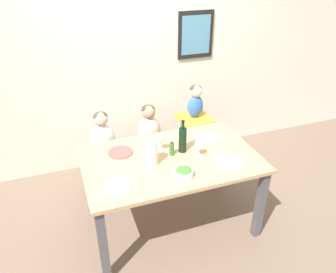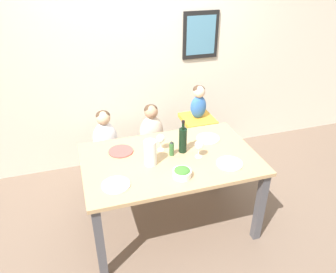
{
  "view_description": "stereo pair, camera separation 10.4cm",
  "coord_description": "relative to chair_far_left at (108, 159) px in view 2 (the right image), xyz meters",
  "views": [
    {
      "loc": [
        -0.84,
        -2.3,
        2.39
      ],
      "look_at": [
        0.0,
        0.07,
        0.96
      ],
      "focal_mm": 35.0,
      "sensor_mm": 36.0,
      "label": 1
    },
    {
      "loc": [
        -0.75,
        -2.33,
        2.39
      ],
      "look_at": [
        0.0,
        0.07,
        0.96
      ],
      "focal_mm": 35.0,
      "sensor_mm": 36.0,
      "label": 2
    }
  ],
  "objects": [
    {
      "name": "ground_plane",
      "position": [
        0.49,
        -0.74,
        -0.39
      ],
      "size": [
        14.0,
        14.0,
        0.0
      ],
      "primitive_type": "plane",
      "color": "#705B4C"
    },
    {
      "name": "wall_back",
      "position": [
        0.49,
        0.58,
        0.96
      ],
      "size": [
        10.0,
        0.09,
        2.7
      ],
      "color": "beige",
      "rests_on": "ground_plane"
    },
    {
      "name": "dining_table",
      "position": [
        0.49,
        -0.74,
        0.28
      ],
      "size": [
        1.56,
        0.97,
        0.78
      ],
      "color": "tan",
      "rests_on": "ground_plane"
    },
    {
      "name": "chair_far_left",
      "position": [
        0.0,
        0.0,
        0.0
      ],
      "size": [
        0.41,
        0.44,
        0.46
      ],
      "color": "silver",
      "rests_on": "ground_plane"
    },
    {
      "name": "chair_far_center",
      "position": [
        0.51,
        0.0,
        0.0
      ],
      "size": [
        0.41,
        0.44,
        0.46
      ],
      "color": "silver",
      "rests_on": "ground_plane"
    },
    {
      "name": "chair_right_highchair",
      "position": [
        1.05,
        -0.0,
        0.19
      ],
      "size": [
        0.35,
        0.37,
        0.75
      ],
      "color": "silver",
      "rests_on": "ground_plane"
    },
    {
      "name": "person_child_left",
      "position": [
        0.0,
        0.0,
        0.32
      ],
      "size": [
        0.26,
        0.17,
        0.51
      ],
      "color": "silver",
      "rests_on": "chair_far_left"
    },
    {
      "name": "person_child_center",
      "position": [
        0.51,
        0.0,
        0.32
      ],
      "size": [
        0.26,
        0.17,
        0.51
      ],
      "color": "beige",
      "rests_on": "chair_far_center"
    },
    {
      "name": "person_baby_right",
      "position": [
        1.05,
        0.0,
        0.56
      ],
      "size": [
        0.18,
        0.14,
        0.38
      ],
      "color": "#3366B2",
      "rests_on": "chair_right_highchair"
    },
    {
      "name": "wine_bottle",
      "position": [
        0.63,
        -0.67,
        0.51
      ],
      "size": [
        0.07,
        0.07,
        0.32
      ],
      "color": "black",
      "rests_on": "dining_table"
    },
    {
      "name": "paper_towel_roll",
      "position": [
        0.3,
        -0.78,
        0.5
      ],
      "size": [
        0.11,
        0.11,
        0.23
      ],
      "color": "white",
      "rests_on": "dining_table"
    },
    {
      "name": "wine_glass_near",
      "position": [
        0.73,
        -0.8,
        0.5
      ],
      "size": [
        0.08,
        0.08,
        0.16
      ],
      "color": "white",
      "rests_on": "dining_table"
    },
    {
      "name": "wine_glass_far",
      "position": [
        0.44,
        -0.59,
        0.5
      ],
      "size": [
        0.08,
        0.08,
        0.16
      ],
      "color": "white",
      "rests_on": "dining_table"
    },
    {
      "name": "salad_bowl_large",
      "position": [
        0.5,
        -1.04,
        0.42
      ],
      "size": [
        0.16,
        0.16,
        0.08
      ],
      "color": "white",
      "rests_on": "dining_table"
    },
    {
      "name": "dinner_plate_front_left",
      "position": [
        -0.04,
        -0.99,
        0.39
      ],
      "size": [
        0.23,
        0.23,
        0.01
      ],
      "color": "silver",
      "rests_on": "dining_table"
    },
    {
      "name": "dinner_plate_back_left",
      "position": [
        0.08,
        -0.51,
        0.39
      ],
      "size": [
        0.23,
        0.23,
        0.01
      ],
      "color": "#D14C47",
      "rests_on": "dining_table"
    },
    {
      "name": "dinner_plate_back_right",
      "position": [
        0.95,
        -0.53,
        0.39
      ],
      "size": [
        0.23,
        0.23,
        0.01
      ],
      "color": "silver",
      "rests_on": "dining_table"
    },
    {
      "name": "dinner_plate_front_right",
      "position": [
        0.95,
        -0.99,
        0.39
      ],
      "size": [
        0.23,
        0.23,
        0.01
      ],
      "color": "silver",
      "rests_on": "dining_table"
    },
    {
      "name": "condiment_bottle_hot_sauce",
      "position": [
        0.51,
        -0.7,
        0.45
      ],
      "size": [
        0.04,
        0.04,
        0.15
      ],
      "color": "#336633",
      "rests_on": "dining_table"
    }
  ]
}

